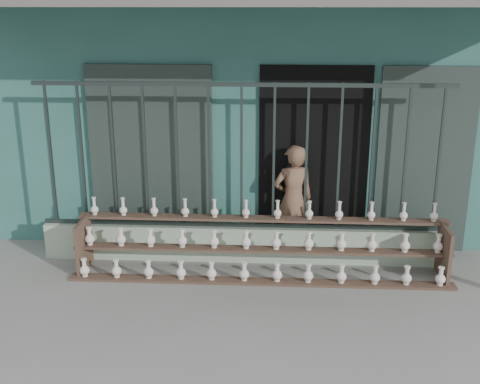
{
  "coord_description": "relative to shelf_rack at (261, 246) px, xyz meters",
  "views": [
    {
      "loc": [
        0.38,
        -5.73,
        3.14
      ],
      "look_at": [
        0.0,
        1.0,
        1.0
      ],
      "focal_mm": 45.0,
      "sensor_mm": 36.0,
      "label": 1
    }
  ],
  "objects": [
    {
      "name": "workshop_building",
      "position": [
        -0.25,
        3.34,
        1.26
      ],
      "size": [
        7.4,
        6.6,
        3.21
      ],
      "color": "#2E625A",
      "rests_on": "ground"
    },
    {
      "name": "parapet_wall",
      "position": [
        -0.26,
        0.41,
        -0.14
      ],
      "size": [
        5.0,
        0.2,
        0.45
      ],
      "primitive_type": "cube",
      "color": "#A2B99F",
      "rests_on": "ground"
    },
    {
      "name": "ground",
      "position": [
        -0.26,
        -0.89,
        -0.36
      ],
      "size": [
        60.0,
        60.0,
        0.0
      ],
      "primitive_type": "plane",
      "color": "slate"
    },
    {
      "name": "security_fence",
      "position": [
        -0.26,
        0.41,
        0.99
      ],
      "size": [
        5.0,
        0.04,
        1.8
      ],
      "color": "#283330",
      "rests_on": "parapet_wall"
    },
    {
      "name": "elderly_woman",
      "position": [
        0.39,
        0.71,
        0.36
      ],
      "size": [
        0.6,
        0.48,
        1.44
      ],
      "primitive_type": "imported",
      "rotation": [
        0.0,
        0.0,
        3.42
      ],
      "color": "brown",
      "rests_on": "ground"
    },
    {
      "name": "shelf_rack",
      "position": [
        0.0,
        0.0,
        0.0
      ],
      "size": [
        4.5,
        0.68,
        0.85
      ],
      "color": "brown",
      "rests_on": "ground"
    }
  ]
}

